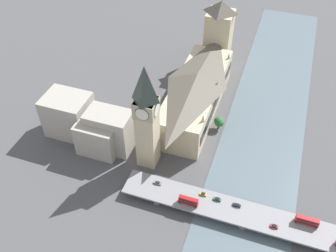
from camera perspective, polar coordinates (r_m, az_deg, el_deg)
ground_plane at (r=260.48m, az=7.45°, el=0.68°), size 600.00×600.00×0.00m
river_water at (r=258.66m, az=14.35°, el=-0.89°), size 52.18×360.00×0.30m
parliament_hall at (r=259.29m, az=4.35°, el=5.15°), size 29.92×94.24×30.63m
clock_tower at (r=207.33m, az=-3.28°, el=1.41°), size 12.50×12.50×70.39m
victoria_tower at (r=302.40m, az=7.71°, el=13.69°), size 19.65×19.65×58.21m
road_bridge at (r=208.73m, az=11.64°, el=-13.04°), size 136.36×16.81×5.22m
double_decker_bus_lead at (r=205.32m, az=3.12°, el=-11.30°), size 10.89×2.49×4.86m
double_decker_bus_mid at (r=210.75m, az=20.44°, el=-13.37°), size 11.91×2.58×4.79m
car_northbound_lead at (r=209.15m, az=10.43°, el=-11.78°), size 4.50×1.85×1.39m
car_northbound_mid at (r=214.85m, az=-1.61°, el=-8.66°), size 4.73×1.80×1.29m
car_northbound_tail at (r=210.98m, az=5.37°, el=-10.28°), size 3.98×1.86×1.36m
car_southbound_lead at (r=209.75m, az=7.52°, el=-10.99°), size 4.32×1.80×1.49m
car_southbound_mid at (r=206.10m, az=15.88°, el=-14.49°), size 4.02×1.76×1.52m
city_block_west at (r=235.15m, az=-8.84°, el=-0.63°), size 27.62×17.23×27.39m
city_block_center at (r=237.11m, az=-10.30°, el=-1.32°), size 25.05×22.46×22.03m
city_block_east at (r=250.92m, az=-14.89°, el=1.67°), size 28.50×22.50×27.97m
tree_embankment_near at (r=251.56m, az=7.74°, el=0.69°), size 6.44×6.44×9.43m
tree_embankment_mid at (r=251.50m, az=7.82°, el=0.54°), size 6.12×6.12×8.83m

